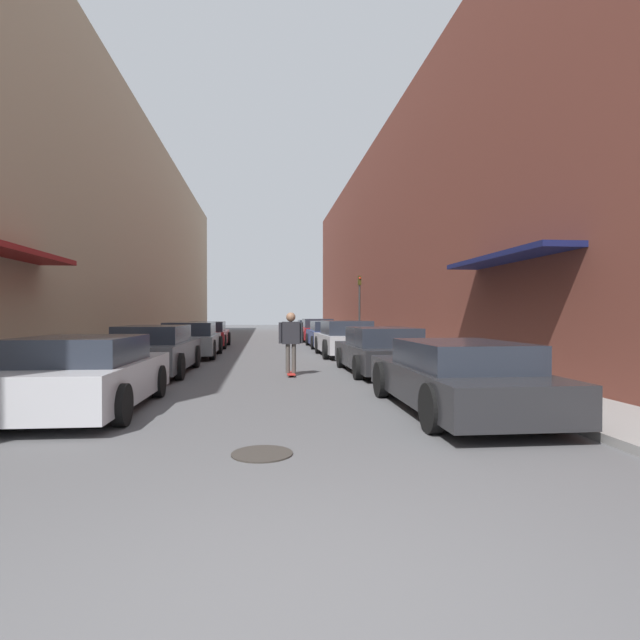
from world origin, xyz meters
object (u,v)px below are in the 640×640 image
at_px(parked_car_right_1, 381,351).
at_px(parked_car_left_2, 191,340).
at_px(traffic_light, 360,302).
at_px(parked_car_right_0, 456,376).
at_px(manhole_cover, 262,454).
at_px(parked_car_right_5, 310,329).
at_px(parked_car_right_4, 317,330).
at_px(parked_car_right_3, 328,335).
at_px(parked_car_left_0, 85,375).
at_px(parked_car_right_2, 345,339).
at_px(skateboarder, 291,337).
at_px(parked_car_left_1, 155,350).
at_px(parked_car_left_3, 207,335).

bearing_deg(parked_car_right_1, parked_car_left_2, 135.71).
bearing_deg(traffic_light, parked_car_right_0, -95.46).
bearing_deg(manhole_cover, parked_car_right_5, 83.63).
relative_size(parked_car_right_0, parked_car_right_4, 1.10).
xyz_separation_m(parked_car_right_3, parked_car_right_4, (0.01, 5.34, 0.03)).
height_order(parked_car_left_0, parked_car_right_3, parked_car_right_3).
bearing_deg(parked_car_right_0, parked_car_left_0, 173.55).
bearing_deg(parked_car_right_3, parked_car_right_4, 89.85).
distance_m(parked_car_right_2, skateboarder, 6.32).
relative_size(parked_car_right_0, traffic_light, 1.41).
bearing_deg(parked_car_left_2, parked_car_right_3, 39.74).
distance_m(parked_car_left_1, manhole_cover, 8.55).
relative_size(parked_car_left_0, parked_car_right_5, 0.90).
xyz_separation_m(parked_car_right_4, skateboarder, (-2.40, -16.29, 0.37)).
height_order(parked_car_right_2, parked_car_right_4, parked_car_right_2).
bearing_deg(parked_car_right_4, skateboarder, -98.38).
xyz_separation_m(parked_car_right_5, skateboarder, (-2.49, -21.44, 0.41)).
xyz_separation_m(parked_car_right_1, parked_car_right_5, (0.02, 21.05, -0.00)).
bearing_deg(parked_car_left_3, parked_car_right_0, -70.58).
distance_m(parked_car_left_2, parked_car_right_2, 5.80).
bearing_deg(parked_car_left_0, parked_car_right_4, 73.75).
height_order(parked_car_right_3, traffic_light, traffic_light).
distance_m(parked_car_left_2, parked_car_right_3, 7.54).
distance_m(parked_car_left_0, parked_car_right_4, 21.48).
height_order(parked_car_right_3, skateboarder, skateboarder).
bearing_deg(parked_car_right_4, parked_car_right_0, -89.87).
height_order(parked_car_left_2, parked_car_right_1, parked_car_left_2).
xyz_separation_m(parked_car_left_2, parked_car_right_0, (5.86, -11.15, -0.06)).
distance_m(parked_car_left_2, traffic_light, 9.38).
bearing_deg(parked_car_right_3, parked_car_left_3, 173.20).
relative_size(parked_car_left_1, parked_car_right_0, 0.98).
bearing_deg(parked_car_left_3, traffic_light, -0.29).
height_order(parked_car_left_3, parked_car_right_5, parked_car_left_3).
bearing_deg(manhole_cover, parked_car_right_0, 34.46).
bearing_deg(parked_car_right_5, parked_car_left_1, -106.41).
distance_m(parked_car_right_4, traffic_light, 5.21).
bearing_deg(parked_car_right_0, parked_car_right_4, 90.13).
xyz_separation_m(parked_car_left_0, parked_car_left_3, (0.19, 15.97, 0.01)).
relative_size(parked_car_left_2, parked_car_right_2, 1.07).
relative_size(parked_car_right_5, traffic_light, 1.34).
bearing_deg(parked_car_right_1, parked_car_left_1, 175.69).
distance_m(parked_car_right_1, parked_car_right_5, 21.05).
bearing_deg(parked_car_left_2, parked_car_left_3, 90.13).
bearing_deg(traffic_light, manhole_cover, -104.17).
relative_size(parked_car_right_3, skateboarder, 2.81).
bearing_deg(parked_car_right_1, manhole_cover, -112.75).
distance_m(parked_car_right_0, skateboarder, 5.60).
bearing_deg(manhole_cover, parked_car_right_2, 76.67).
bearing_deg(parked_car_left_1, manhole_cover, -70.33).
height_order(parked_car_right_1, parked_car_right_3, parked_car_right_3).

